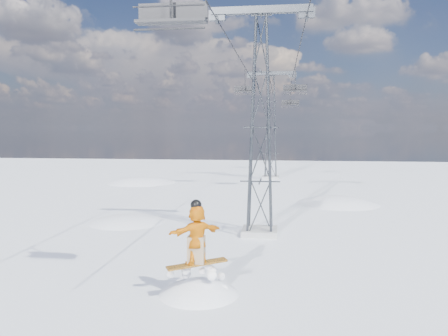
{
  "coord_description": "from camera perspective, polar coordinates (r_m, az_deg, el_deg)",
  "views": [
    {
      "loc": [
        1.8,
        -14.12,
        5.45
      ],
      "look_at": [
        -0.51,
        3.79,
        3.8
      ],
      "focal_mm": 35.0,
      "sensor_mm": 36.0,
      "label": 1
    }
  ],
  "objects": [
    {
      "name": "lift_chair_far",
      "position": [
        39.88,
        2.77,
        10.2
      ],
      "size": [
        1.95,
        0.56,
        2.41
      ],
      "color": "black",
      "rests_on": "ground"
    },
    {
      "name": "haul_cables",
      "position": [
        34.07,
        5.76,
        14.31
      ],
      "size": [
        4.46,
        51.0,
        0.06
      ],
      "color": "black",
      "rests_on": "ground"
    },
    {
      "name": "lift_tower_far",
      "position": [
        47.13,
        6.16,
        5.21
      ],
      "size": [
        5.2,
        1.8,
        11.43
      ],
      "color": "#999999",
      "rests_on": "ground"
    },
    {
      "name": "lift_tower_near",
      "position": [
        22.14,
        4.78,
        5.24
      ],
      "size": [
        5.2,
        1.8,
        11.43
      ],
      "color": "#999999",
      "rests_on": "ground"
    },
    {
      "name": "snow_terrain",
      "position": [
        38.99,
        -3.06,
        -17.48
      ],
      "size": [
        39.0,
        37.0,
        22.0
      ],
      "color": "white",
      "rests_on": "ground"
    },
    {
      "name": "lift_chair_near",
      "position": [
        13.62,
        -6.85,
        19.29
      ],
      "size": [
        2.09,
        0.6,
        2.59
      ],
      "color": "black",
      "rests_on": "ground"
    },
    {
      "name": "lift_chair_mid",
      "position": [
        38.34,
        9.27,
        10.2
      ],
      "size": [
        2.04,
        0.59,
        2.53
      ],
      "color": "black",
      "rests_on": "ground"
    },
    {
      "name": "ground",
      "position": [
        15.25,
        0.08,
        -15.74
      ],
      "size": [
        120.0,
        120.0,
        0.0
      ],
      "primitive_type": "plane",
      "color": "white",
      "rests_on": "ground"
    },
    {
      "name": "lift_chair_extra",
      "position": [
        56.3,
        8.66,
        8.4
      ],
      "size": [
        2.23,
        0.64,
        2.76
      ],
      "color": "black",
      "rests_on": "ground"
    }
  ]
}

